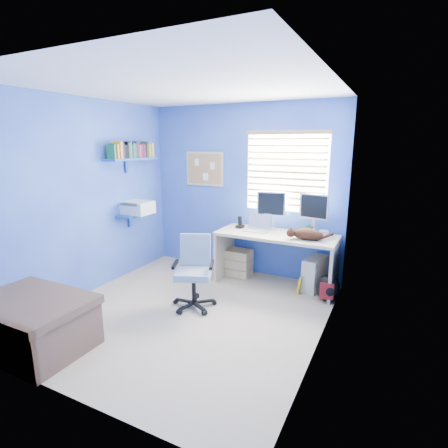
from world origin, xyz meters
The scene contains 23 objects.
floor centered at (0.00, 0.00, 0.00)m, with size 3.00×3.20×0.00m, color tan.
ceiling centered at (0.00, 0.00, 2.50)m, with size 3.00×3.20×0.00m, color white.
wall_back centered at (0.00, 1.60, 1.25)m, with size 3.00×0.01×2.50m, color #3545BC.
wall_front centered at (0.00, -1.60, 1.25)m, with size 3.00×0.01×2.50m, color #3545BC.
wall_left centered at (-1.50, 0.00, 1.25)m, with size 0.01×3.20×2.50m, color #3545BC.
wall_right centered at (1.50, 0.00, 1.25)m, with size 0.01×3.20×2.50m, color #3545BC.
desk centered at (0.65, 1.26, 0.37)m, with size 1.62×0.65×0.74m, color #C7B587.
laptop centered at (0.35, 1.28, 0.85)m, with size 0.33×0.26×0.22m, color silver.
monitor_left centered at (0.49, 1.47, 1.01)m, with size 0.40×0.12×0.54m, color silver.
monitor_right centered at (1.08, 1.52, 1.01)m, with size 0.40×0.12×0.54m, color silver.
phone centered at (0.07, 1.34, 0.82)m, with size 0.09×0.11×0.17m, color black.
mug centered at (1.03, 1.49, 0.79)m, with size 0.10×0.09×0.10m, color #1B632E.
cd_spindle centered at (1.24, 1.43, 0.78)m, with size 0.13×0.13×0.07m, color silver.
cat centered at (1.09, 1.15, 0.81)m, with size 0.40×0.21×0.14m, color black.
tower_pc centered at (1.17, 1.34, 0.23)m, with size 0.19×0.44×0.45m, color beige.
drawer_boxes centered at (0.06, 1.34, 0.20)m, with size 0.35×0.28×0.41m, color tan.
yellow_book centered at (1.03, 1.14, 0.12)m, with size 0.03×0.17×0.24m, color yellow.
backpack centered at (1.41, 1.04, 0.17)m, with size 0.30×0.22×0.35m, color black.
bed_corner centered at (-0.95, -1.26, 0.25)m, with size 1.05×0.75×0.50m, color brown.
office_chair centered at (-0.03, 0.21, 0.32)m, with size 0.66×0.66×0.86m.
window_blinds centered at (0.65, 1.57, 1.55)m, with size 1.15×0.05×1.10m.
corkboard centered at (-0.65, 1.58, 1.55)m, with size 0.64×0.02×0.52m.
wall_shelves centered at (-1.35, 0.75, 1.43)m, with size 0.42×0.90×1.05m.
Camera 1 is at (2.05, -3.17, 1.95)m, focal length 28.00 mm.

